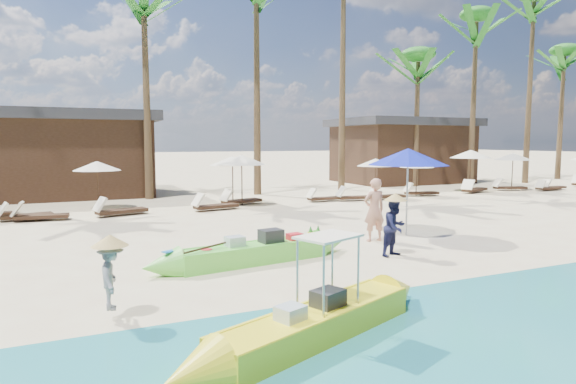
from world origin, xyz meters
name	(u,v)px	position (x,y,z in m)	size (l,w,h in m)	color
ground	(374,255)	(0.00, 0.00, 0.00)	(240.00, 240.00, 0.00)	beige
wet_sand_strip	(562,327)	(0.00, -5.00, 0.00)	(240.00, 4.50, 0.01)	tan
green_canoe	(254,252)	(-2.92, 0.53, 0.25)	(5.73, 1.23, 0.73)	#68E445
yellow_canoe	(318,322)	(-3.56, -3.88, 0.24)	(5.33, 2.38, 1.45)	yellow
tourist	(374,210)	(0.95, 1.42, 0.88)	(0.64, 0.42, 1.77)	tan
vendor_green	(395,227)	(0.43, -0.25, 0.71)	(0.69, 0.54, 1.42)	#141638
vendor_yellow	(111,276)	(-6.16, -1.97, 0.71)	(0.68, 0.39, 1.06)	gray
blue_umbrella	(408,157)	(2.33, 1.77, 2.33)	(2.40, 2.40, 2.58)	#99999E
lounger_3_right	(38,215)	(-7.88, 9.09, 0.21)	(1.86, 0.72, 0.62)	#362116
resort_parasol_4	(97,166)	(-5.79, 11.37, 1.79)	(1.93, 1.93, 1.98)	#362116
lounger_4_left	(22,215)	(-8.39, 9.50, 0.20)	(1.84, 0.94, 0.60)	#362116
lounger_4_right	(118,210)	(-5.20, 9.22, 0.22)	(2.03, 1.11, 0.66)	#362116
resort_parasol_5	(232,161)	(-0.08, 11.21, 1.91)	(2.06, 2.06, 2.12)	#362116
lounger_5_left	(213,205)	(-1.56, 9.16, 0.21)	(1.96, 0.90, 0.64)	#362116
resort_parasol_6	(242,160)	(0.00, 10.15, 1.99)	(2.14, 2.14, 2.21)	#362116
lounger_6_left	(239,200)	(-0.06, 10.37, 0.22)	(1.99, 1.05, 0.65)	#362116
lounger_6_right	(322,198)	(3.84, 9.92, 0.19)	(1.66, 0.53, 0.56)	#362116
resort_parasol_7	(376,162)	(6.93, 10.18, 1.76)	(1.89, 1.89, 1.95)	#362116
lounger_7_left	(353,196)	(5.32, 9.61, 0.21)	(1.87, 0.82, 0.61)	#362116
lounger_7_right	(385,195)	(6.97, 9.39, 0.21)	(1.87, 0.73, 0.62)	#362116
resort_parasol_8	(417,164)	(9.28, 9.97, 1.64)	(1.77, 1.77, 1.82)	#362116
lounger_8_left	(419,192)	(9.49, 9.97, 0.20)	(1.86, 0.96, 0.60)	#362116
resort_parasol_9	(471,154)	(13.25, 10.36, 2.10)	(2.26, 2.26, 2.32)	#362116
lounger_9_left	(473,189)	(13.13, 9.96, 0.22)	(2.05, 1.24, 0.67)	#362116
lounger_9_right	(508,187)	(15.89, 10.13, 0.21)	(1.95, 1.12, 0.63)	#362116
resort_parasol_10	(513,156)	(16.45, 10.36, 1.92)	(2.07, 2.07, 2.13)	#362116
lounger_10_left	(547,188)	(17.77, 9.10, 0.19)	(1.66, 0.55, 0.56)	#362116
lounger_10_right	(552,187)	(18.60, 9.40, 0.18)	(1.63, 0.51, 0.55)	#362116
palm_3	(144,17)	(-3.36, 14.27, 8.58)	(2.08, 2.08, 10.52)	brown
palm_4	(256,9)	(2.15, 14.01, 9.45)	(2.08, 2.08, 11.70)	brown
palm_6	(418,71)	(12.84, 14.52, 7.05)	(2.08, 2.08, 8.51)	brown
palm_7	(476,41)	(16.57, 13.68, 8.99)	(2.08, 2.08, 11.08)	brown
palm_8	(533,27)	(21.07, 13.33, 10.18)	(2.08, 2.08, 12.70)	brown
palm_9	(564,69)	(26.21, 14.81, 8.06)	(2.08, 2.08, 9.82)	brown
pavilion_west	(44,153)	(-8.00, 17.50, 2.19)	(10.80, 6.60, 4.30)	#362116
pavilion_east	(401,150)	(14.00, 17.50, 2.20)	(8.80, 6.60, 4.30)	#362116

